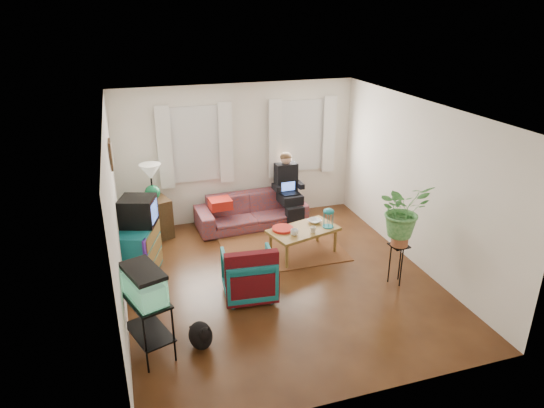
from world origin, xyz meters
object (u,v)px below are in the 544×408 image
object	(u,v)px
plant_stand	(397,264)
coffee_table	(303,242)
side_table	(155,218)
sofa	(251,206)
aquarium_stand	(149,326)
armchair	(249,273)
dresser	(140,251)

from	to	relation	value
plant_stand	coffee_table	bearing A→B (deg)	128.71
plant_stand	side_table	bearing A→B (deg)	140.82
sofa	aquarium_stand	size ratio (longest dim) A/B	2.67
sofa	side_table	world-z (taller)	sofa
side_table	armchair	size ratio (longest dim) A/B	0.99
dresser	coffee_table	bearing A→B (deg)	15.16
side_table	armchair	xyz separation A→B (m)	(1.10, -2.34, 0.01)
side_table	aquarium_stand	distance (m)	3.22
sofa	dresser	world-z (taller)	dresser
sofa	aquarium_stand	world-z (taller)	sofa
armchair	coffee_table	bearing A→B (deg)	-136.90
sofa	side_table	distance (m)	1.76
side_table	plant_stand	xyz separation A→B (m)	(3.29, -2.68, -0.04)
aquarium_stand	plant_stand	bearing A→B (deg)	-11.01
sofa	side_table	bearing A→B (deg)	175.89
sofa	coffee_table	size ratio (longest dim) A/B	1.80
dresser	side_table	bearing A→B (deg)	93.49
aquarium_stand	coffee_table	distance (m)	3.18
aquarium_stand	armchair	bearing A→B (deg)	11.68
sofa	dresser	xyz separation A→B (m)	(-2.10, -1.22, 0.01)
sofa	armchair	xyz separation A→B (m)	(-0.66, -2.29, -0.03)
aquarium_stand	coffee_table	bearing A→B (deg)	14.90
sofa	armchair	size ratio (longest dim) A/B	2.78
aquarium_stand	plant_stand	world-z (taller)	aquarium_stand
dresser	aquarium_stand	bearing A→B (deg)	-71.86
aquarium_stand	side_table	bearing A→B (deg)	64.58
armchair	coffee_table	world-z (taller)	armchair
sofa	plant_stand	distance (m)	3.05
aquarium_stand	armchair	xyz separation A→B (m)	(1.45, 0.87, -0.02)
side_table	dresser	xyz separation A→B (m)	(-0.34, -1.27, 0.04)
plant_stand	dresser	bearing A→B (deg)	158.79
sofa	coffee_table	world-z (taller)	sofa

